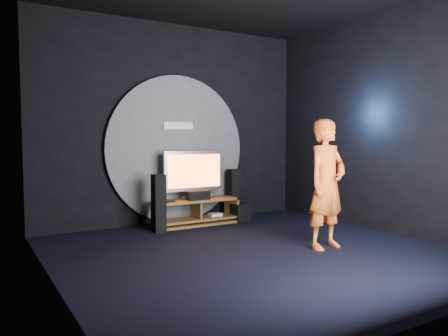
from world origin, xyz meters
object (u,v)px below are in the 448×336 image
Objects in this scene: tower_speaker_left at (159,203)px; tower_speaker_right at (234,194)px; tv at (194,173)px; player at (327,184)px; subwoofer at (240,212)px; media_console at (196,214)px.

tower_speaker_left is 1.65m from tower_speaker_right.
tv is 0.95m from tower_speaker_right.
tower_speaker_right is 2.47m from player.
tower_speaker_left is at bearing -159.85° from tv.
player reaches higher than subwoofer.
media_console is 0.88m from tower_speaker_right.
tv is (-0.01, 0.07, 0.71)m from media_console.
tv reaches higher than subwoofer.
tower_speaker_left and tower_speaker_right have the same top height.
media_console is 1.61× the size of tower_speaker_right.
media_console is at bearing 15.56° from tower_speaker_left.
tower_speaker_right is at bearing 82.53° from player.
tower_speaker_left is 0.53× the size of player.
media_console is 0.85× the size of player.
subwoofer is (0.85, -0.17, -0.75)m from tv.
tower_speaker_right is at bearing 11.26° from tower_speaker_left.
media_console is at bearing 172.79° from subwoofer.
subwoofer is 0.18× the size of player.
media_console is at bearing -84.28° from tv.
tv is 1.14m from subwoofer.
media_console is at bearing 102.11° from player.
subwoofer is (1.63, 0.11, -0.30)m from tower_speaker_left.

